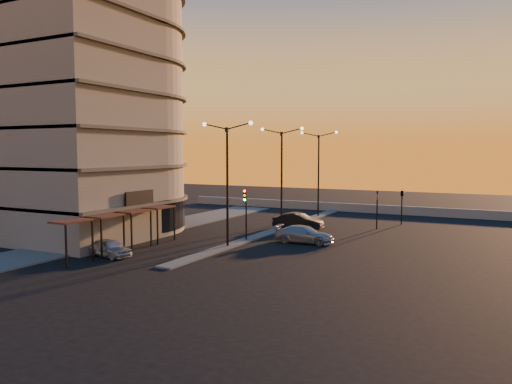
% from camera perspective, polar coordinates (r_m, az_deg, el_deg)
% --- Properties ---
extents(ground, '(120.00, 120.00, 0.00)m').
position_cam_1_polar(ground, '(38.29, -3.26, -6.30)').
color(ground, black).
rests_on(ground, ground).
extents(sidewalk_west, '(5.00, 40.00, 0.12)m').
position_cam_1_polar(sidewalk_west, '(47.44, -11.81, -4.18)').
color(sidewalk_west, '#4B4B48').
rests_on(sidewalk_west, ground).
extents(median, '(1.20, 36.00, 0.12)m').
position_cam_1_polar(median, '(47.05, 2.92, -4.16)').
color(median, '#4B4B48').
rests_on(median, ground).
extents(parapet, '(44.00, 0.50, 1.00)m').
position_cam_1_polar(parapet, '(61.23, 10.80, -1.77)').
color(parapet, slate).
rests_on(parapet, ground).
extents(building, '(14.35, 17.08, 25.00)m').
position_cam_1_polar(building, '(46.53, -18.60, 10.14)').
color(building, slate).
rests_on(building, ground).
extents(streetlamp_near, '(4.32, 0.32, 9.51)m').
position_cam_1_polar(streetlamp_near, '(37.63, -3.30, 2.09)').
color(streetlamp_near, black).
rests_on(streetlamp_near, ground).
extents(streetlamp_mid, '(4.32, 0.32, 9.51)m').
position_cam_1_polar(streetlamp_mid, '(46.53, 2.95, 2.59)').
color(streetlamp_mid, black).
rests_on(streetlamp_mid, ground).
extents(streetlamp_far, '(4.32, 0.32, 9.51)m').
position_cam_1_polar(streetlamp_far, '(55.80, 7.17, 2.90)').
color(streetlamp_far, black).
rests_on(streetlamp_far, ground).
extents(traffic_light_main, '(0.28, 0.44, 4.25)m').
position_cam_1_polar(traffic_light_main, '(40.34, -1.21, -1.59)').
color(traffic_light_main, black).
rests_on(traffic_light_main, ground).
extents(signal_east_a, '(0.13, 0.16, 3.60)m').
position_cam_1_polar(signal_east_a, '(48.02, 13.67, -1.86)').
color(signal_east_a, black).
rests_on(signal_east_a, ground).
extents(signal_east_b, '(0.42, 1.99, 3.60)m').
position_cam_1_polar(signal_east_b, '(51.49, 16.35, -0.18)').
color(signal_east_b, black).
rests_on(signal_east_b, ground).
extents(car_hatchback, '(3.85, 2.05, 1.25)m').
position_cam_1_polar(car_hatchback, '(36.18, -16.44, -6.13)').
color(car_hatchback, '#B3B6BB').
rests_on(car_hatchback, ground).
extents(car_sedan, '(4.76, 1.99, 1.53)m').
position_cam_1_polar(car_sedan, '(46.78, 4.84, -3.35)').
color(car_sedan, black).
rests_on(car_sedan, ground).
extents(car_wagon, '(4.83, 2.24, 1.37)m').
position_cam_1_polar(car_wagon, '(40.02, 5.54, -4.84)').
color(car_wagon, '#9D9FA4').
rests_on(car_wagon, ground).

